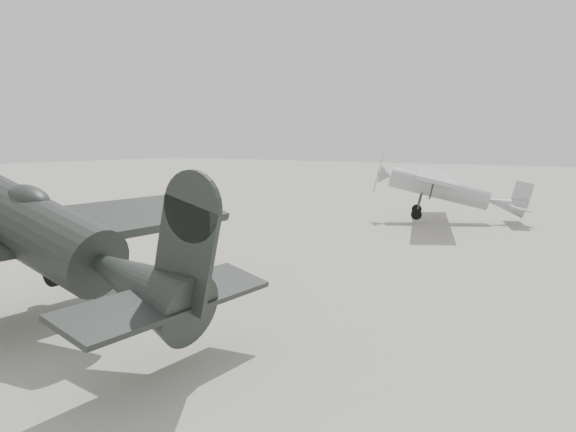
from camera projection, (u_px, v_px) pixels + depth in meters
name	position (u px, v px, depth m)	size (l,w,h in m)	color
ground	(193.00, 288.00, 14.75)	(160.00, 160.00, 0.00)	gray
lowwing_monoplane	(44.00, 236.00, 11.07)	(8.38, 11.60, 3.77)	black
highwing_monoplane	(445.00, 185.00, 26.54)	(7.10, 9.81, 2.81)	#9EA1A3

